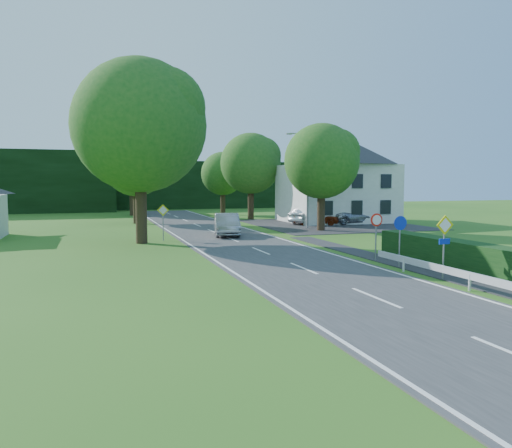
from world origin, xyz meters
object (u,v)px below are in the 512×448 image
object	(u,v)px
moving_car	(227,224)
parked_car_silver_a	(309,216)
streetlight	(306,175)
motorcycle	(224,221)
parasol	(312,214)
parked_car_silver_b	(354,216)
parked_car_red	(316,217)

from	to	relation	value
moving_car	parked_car_silver_a	bearing A→B (deg)	48.76
streetlight	motorcycle	world-z (taller)	streetlight
parked_car_silver_a	parasol	bearing A→B (deg)	144.84
parked_car_silver_a	parked_car_silver_b	bearing A→B (deg)	-133.48
parked_car_red	parked_car_silver_b	bearing A→B (deg)	-66.17
moving_car	parked_car_silver_a	distance (m)	12.48
parked_car_silver_a	parasol	xyz separation A→B (m)	(-0.06, -0.67, 0.21)
parked_car_silver_b	parasol	xyz separation A→B (m)	(-4.21, 0.33, 0.21)
motorcycle	parked_car_silver_a	xyz separation A→B (m)	(8.44, 1.04, 0.19)
parked_car_silver_a	parked_car_silver_b	xyz separation A→B (m)	(4.15, -1.00, -0.00)
streetlight	parasol	distance (m)	5.32
streetlight	parked_car_red	size ratio (longest dim) A/B	1.92
moving_car	motorcycle	xyz separation A→B (m)	(1.50, 6.51, -0.25)
motorcycle	parked_car_red	size ratio (longest dim) A/B	0.51
parked_car_silver_a	moving_car	bearing A→B (deg)	97.25
parked_car_red	motorcycle	bearing A→B (deg)	111.86
parked_car_silver_a	parked_car_silver_b	distance (m)	4.27
parasol	moving_car	bearing A→B (deg)	-145.16
parked_car_red	parasol	xyz separation A→B (m)	(-0.16, 0.44, 0.24)
moving_car	parked_car_silver_a	xyz separation A→B (m)	(9.94, 7.55, -0.05)
streetlight	motorcycle	xyz separation A→B (m)	(-6.26, 3.07, -3.87)
parked_car_red	parasol	size ratio (longest dim) A/B	1.96
moving_car	parked_car_silver_b	size ratio (longest dim) A/B	0.91
moving_car	parasol	world-z (taller)	parasol
parked_car_red	parked_car_silver_a	xyz separation A→B (m)	(-0.10, 1.11, 0.04)
parasol	parked_car_silver_b	bearing A→B (deg)	-4.49
parked_car_silver_b	parasol	world-z (taller)	parasol
motorcycle	parked_car_silver_a	world-z (taller)	parked_car_silver_a
parked_car_red	parked_car_silver_b	xyz separation A→B (m)	(4.05, 0.11, 0.03)
motorcycle	parked_car_red	xyz separation A→B (m)	(8.55, -0.07, 0.16)
moving_car	streetlight	bearing A→B (deg)	35.48
parked_car_silver_a	parked_car_silver_b	size ratio (longest dim) A/B	0.85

